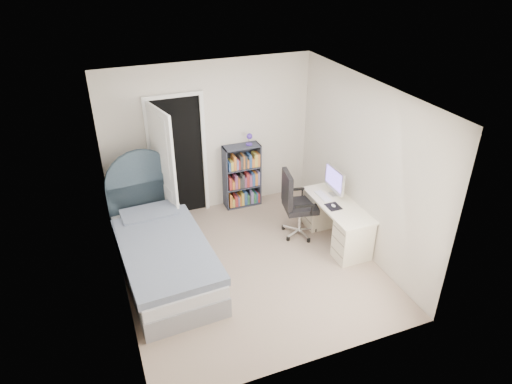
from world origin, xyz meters
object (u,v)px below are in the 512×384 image
object	(u,v)px
office_chair	(295,201)
bookcase	(243,178)
floor_lamp	(170,191)
bed	(162,252)
nightstand	(150,203)
desk	(336,220)

from	to	relation	value
office_chair	bookcase	bearing A→B (deg)	109.93
floor_lamp	bookcase	xyz separation A→B (m)	(1.29, 0.24, -0.13)
bed	nightstand	distance (m)	1.26
desk	office_chair	distance (m)	0.68
bookcase	desk	bearing A→B (deg)	-58.49
nightstand	desk	distance (m)	2.92
bookcase	office_chair	world-z (taller)	bookcase
bed	office_chair	distance (m)	2.09
floor_lamp	office_chair	xyz separation A→B (m)	(1.71, -0.91, -0.04)
nightstand	bookcase	world-z (taller)	bookcase
bookcase	desk	xyz separation A→B (m)	(0.94, -1.53, -0.15)
bookcase	nightstand	bearing A→B (deg)	-177.66
bookcase	office_chair	size ratio (longest dim) A/B	1.21
nightstand	floor_lamp	size ratio (longest dim) A/B	0.38
bed	bookcase	xyz separation A→B (m)	(1.65, 1.32, 0.19)
floor_lamp	bookcase	distance (m)	1.32
office_chair	floor_lamp	bearing A→B (deg)	151.87
nightstand	floor_lamp	distance (m)	0.43
bed	floor_lamp	distance (m)	1.18
bookcase	desk	distance (m)	1.80
bookcase	desk	world-z (taller)	bookcase
nightstand	desk	size ratio (longest dim) A/B	0.44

